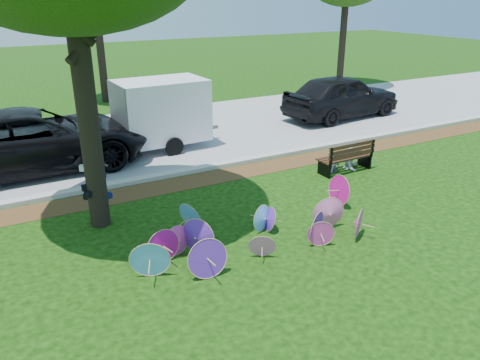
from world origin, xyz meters
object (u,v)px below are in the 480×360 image
object	(u,v)px
parasol_pile	(254,228)
person_left	(334,154)
dark_pickup	(342,96)
park_bench	(344,156)
cargo_trailer	(162,110)
person_right	(353,148)
black_van	(34,140)

from	to	relation	value
parasol_pile	person_left	world-z (taller)	person_left
parasol_pile	person_left	size ratio (longest dim) A/B	5.16
dark_pickup	park_bench	distance (m)	6.53
cargo_trailer	park_bench	world-z (taller)	cargo_trailer
park_bench	parasol_pile	bearing A→B (deg)	-152.44
cargo_trailer	park_bench	size ratio (longest dim) A/B	1.63
person_right	black_van	bearing A→B (deg)	135.64
person_left	person_right	world-z (taller)	person_right
park_bench	person_left	xyz separation A→B (m)	(-0.35, 0.05, 0.10)
cargo_trailer	person_right	size ratio (longest dim) A/B	2.26
black_van	dark_pickup	bearing A→B (deg)	-87.66
cargo_trailer	person_right	bearing A→B (deg)	-49.20
dark_pickup	cargo_trailer	world-z (taller)	cargo_trailer
black_van	person_left	xyz separation A→B (m)	(7.60, -4.42, -0.35)
person_left	cargo_trailer	bearing A→B (deg)	134.74
dark_pickup	park_bench	world-z (taller)	dark_pickup
cargo_trailer	person_right	xyz separation A→B (m)	(4.29, -4.59, -0.67)
person_left	person_right	bearing A→B (deg)	6.75
dark_pickup	park_bench	size ratio (longest dim) A/B	3.03
dark_pickup	person_left	distance (m)	6.71
person_right	dark_pickup	bearing A→B (deg)	36.99
parasol_pile	person_right	size ratio (longest dim) A/B	4.51
black_van	park_bench	bearing A→B (deg)	-119.86
parasol_pile	black_van	world-z (taller)	black_van
park_bench	person_left	world-z (taller)	person_left
parasol_pile	park_bench	bearing A→B (deg)	28.94
dark_pickup	person_left	bearing A→B (deg)	133.51
black_van	cargo_trailer	bearing A→B (deg)	-88.05
black_van	park_bench	distance (m)	9.13
cargo_trailer	person_left	distance (m)	5.88
cargo_trailer	person_left	size ratio (longest dim) A/B	2.59
park_bench	black_van	bearing A→B (deg)	149.25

